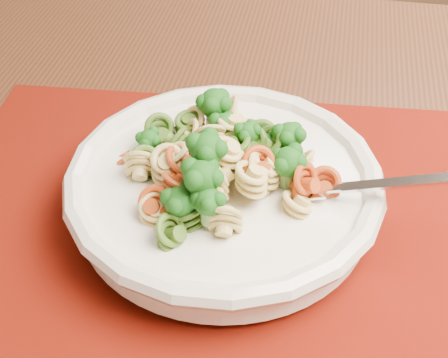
# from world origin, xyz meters

# --- Properties ---
(dining_table) EXTENTS (1.42, 0.98, 0.75)m
(dining_table) POSITION_xyz_m (-0.47, -0.30, 0.64)
(dining_table) COLOR #4A2714
(dining_table) RESTS_ON ground
(placemat) EXTENTS (0.55, 0.46, 0.00)m
(placemat) POSITION_xyz_m (-0.52, -0.35, 0.75)
(placemat) COLOR #5F0C04
(placemat) RESTS_ON dining_table
(pasta_bowl) EXTENTS (0.27, 0.27, 0.05)m
(pasta_bowl) POSITION_xyz_m (-0.51, -0.34, 0.78)
(pasta_bowl) COLOR white
(pasta_bowl) RESTS_ON placemat
(pasta_broccoli_heap) EXTENTS (0.23, 0.23, 0.06)m
(pasta_broccoli_heap) POSITION_xyz_m (-0.51, -0.34, 0.80)
(pasta_broccoli_heap) COLOR #E5CB71
(pasta_broccoli_heap) RESTS_ON pasta_bowl
(fork) EXTENTS (0.18, 0.03, 0.08)m
(fork) POSITION_xyz_m (-0.43, -0.34, 0.80)
(fork) COLOR silver
(fork) RESTS_ON pasta_bowl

